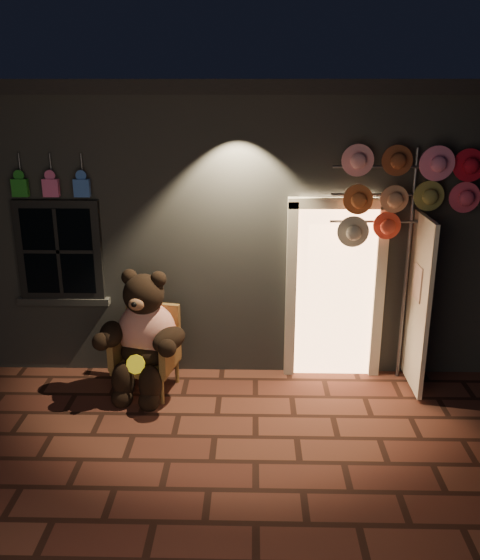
{
  "coord_description": "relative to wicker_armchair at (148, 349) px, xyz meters",
  "views": [
    {
      "loc": [
        0.38,
        -5.21,
        3.38
      ],
      "look_at": [
        0.24,
        1.0,
        1.35
      ],
      "focal_mm": 38.0,
      "sensor_mm": 36.0,
      "label": 1
    }
  ],
  "objects": [
    {
      "name": "teddy_bear",
      "position": [
        -0.02,
        -0.13,
        0.21
      ],
      "size": [
        1.06,
        0.92,
        1.49
      ],
      "rotation": [
        0.0,
        0.0,
        -0.2
      ],
      "color": "red",
      "rests_on": "ground"
    },
    {
      "name": "ground",
      "position": [
        0.83,
        -1.03,
        -0.49
      ],
      "size": [
        60.0,
        60.0,
        0.0
      ],
      "primitive_type": "plane",
      "color": "brown",
      "rests_on": "ground"
    },
    {
      "name": "wicker_armchair",
      "position": [
        0.0,
        0.0,
        0.0
      ],
      "size": [
        0.78,
        0.73,
        0.99
      ],
      "rotation": [
        0.0,
        0.0,
        -0.2
      ],
      "color": "olive",
      "rests_on": "ground"
    },
    {
      "name": "shop_building",
      "position": [
        0.83,
        2.95,
        1.24
      ],
      "size": [
        7.3,
        5.95,
        3.51
      ],
      "color": "slate",
      "rests_on": "ground"
    },
    {
      "name": "hat_rack",
      "position": [
        2.86,
        0.25,
        1.79
      ],
      "size": [
        1.65,
        0.22,
        2.77
      ],
      "color": "#59595E",
      "rests_on": "ground"
    }
  ]
}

